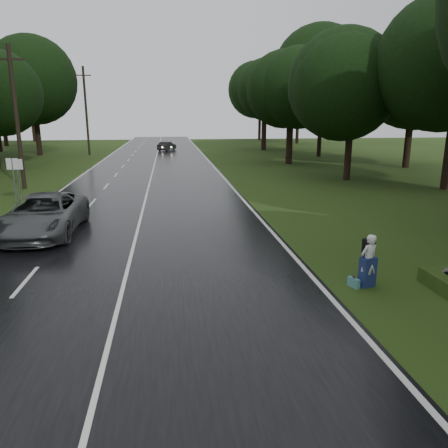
# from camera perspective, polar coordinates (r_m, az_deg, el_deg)

# --- Properties ---
(ground) EXTENTS (160.00, 160.00, 0.00)m
(ground) POSITION_cam_1_polar(r_m,az_deg,el_deg) (12.02, -13.87, -10.48)
(ground) COLOR #263E12
(ground) RESTS_ON ground
(road) EXTENTS (12.00, 140.00, 0.04)m
(road) POSITION_cam_1_polar(r_m,az_deg,el_deg) (31.27, -9.99, 5.08)
(road) COLOR black
(road) RESTS_ON ground
(lane_center) EXTENTS (0.12, 140.00, 0.01)m
(lane_center) POSITION_cam_1_polar(r_m,az_deg,el_deg) (31.27, -9.99, 5.13)
(lane_center) COLOR silver
(lane_center) RESTS_ON road
(grey_car) EXTENTS (2.86, 6.07, 1.68)m
(grey_car) POSITION_cam_1_polar(r_m,az_deg,el_deg) (19.55, -22.92, 1.17)
(grey_car) COLOR #484B4D
(grey_car) RESTS_ON road
(far_car) EXTENTS (2.74, 3.97, 1.24)m
(far_car) POSITION_cam_1_polar(r_m,az_deg,el_deg) (61.66, -7.65, 10.28)
(far_car) COLOR black
(far_car) RESTS_ON road
(hitchhiker) EXTENTS (0.68, 0.65, 1.61)m
(hitchhiker) POSITION_cam_1_polar(r_m,az_deg,el_deg) (13.33, 18.72, -4.87)
(hitchhiker) COLOR silver
(hitchhiker) RESTS_ON ground
(suitcase) EXTENTS (0.26, 0.42, 0.29)m
(suitcase) POSITION_cam_1_polar(r_m,az_deg,el_deg) (13.31, 16.93, -7.51)
(suitcase) COLOR teal
(suitcase) RESTS_ON ground
(utility_pole_mid) EXTENTS (1.80, 0.28, 9.38)m
(utility_pole_mid) POSITION_cam_1_polar(r_m,az_deg,el_deg) (32.70, -25.08, 4.31)
(utility_pole_mid) COLOR black
(utility_pole_mid) RESTS_ON ground
(utility_pole_far) EXTENTS (1.80, 0.28, 10.69)m
(utility_pole_far) POSITION_cam_1_polar(r_m,az_deg,el_deg) (57.56, -17.52, 8.80)
(utility_pole_far) COLOR black
(utility_pole_far) RESTS_ON ground
(road_sign_a) EXTENTS (0.63, 0.10, 2.63)m
(road_sign_a) POSITION_cam_1_polar(r_m,az_deg,el_deg) (27.05, -25.92, 2.36)
(road_sign_a) COLOR white
(road_sign_a) RESTS_ON ground
(road_sign_b) EXTENTS (0.60, 0.10, 2.50)m
(road_sign_b) POSITION_cam_1_polar(r_m,az_deg,el_deg) (27.74, -25.45, 2.68)
(road_sign_b) COLOR white
(road_sign_b) RESTS_ON ground
(tree_left_f) EXTENTS (9.67, 9.67, 15.11)m
(tree_left_f) POSITION_cam_1_polar(r_m,az_deg,el_deg) (59.32, -23.37, 8.44)
(tree_left_f) COLOR black
(tree_left_f) RESTS_ON ground
(tree_right_d) EXTENTS (7.69, 7.69, 12.01)m
(tree_right_d) POSITION_cam_1_polar(r_m,az_deg,el_deg) (35.00, 16.03, 5.69)
(tree_right_d) COLOR black
(tree_right_d) RESTS_ON ground
(tree_right_e) EXTENTS (8.66, 8.66, 13.53)m
(tree_right_e) POSITION_cam_1_polar(r_m,az_deg,el_deg) (45.62, 8.62, 8.00)
(tree_right_e) COLOR black
(tree_right_e) RESTS_ON ground
(tree_right_f) EXTENTS (9.77, 9.77, 15.27)m
(tree_right_f) POSITION_cam_1_polar(r_m,az_deg,el_deg) (63.02, 5.30, 9.83)
(tree_right_f) COLOR black
(tree_right_f) RESTS_ON ground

